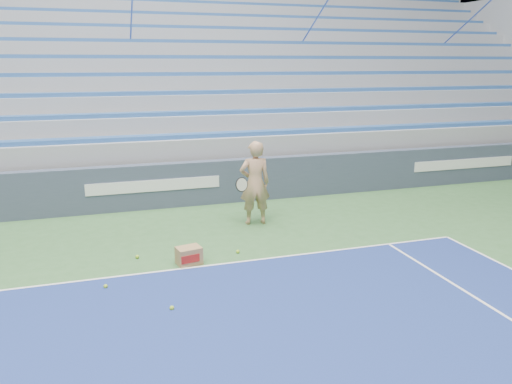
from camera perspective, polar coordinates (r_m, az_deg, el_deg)
The scene contains 8 objects.
sponsor_barrier at distance 12.46m, azimuth -11.57°, elevation 0.66°, with size 30.00×0.32×1.10m.
bleachers at distance 17.84m, azimuth -13.88°, elevation 10.54°, with size 31.00×9.15×7.30m.
tennis_player at distance 10.90m, azimuth -0.14°, elevation 1.03°, with size 0.96×0.86×1.86m.
ball_box at distance 9.00m, azimuth -7.67°, elevation -7.23°, with size 0.47×0.40×0.32m.
tennis_ball_0 at distance 8.41m, azimuth -16.82°, elevation -10.28°, with size 0.07×0.07×0.07m, color #AAD52B.
tennis_ball_1 at distance 9.46m, azimuth -13.43°, elevation -7.21°, with size 0.07×0.07×0.07m, color #AAD52B.
tennis_ball_2 at distance 9.45m, azimuth -2.09°, elevation -6.82°, with size 0.07×0.07×0.07m, color #AAD52B.
tennis_ball_3 at distance 7.51m, azimuth -9.60°, elevation -12.94°, with size 0.07×0.07×0.07m, color #AAD52B.
Camera 1 is at (-1.15, 3.83, 3.48)m, focal length 35.00 mm.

